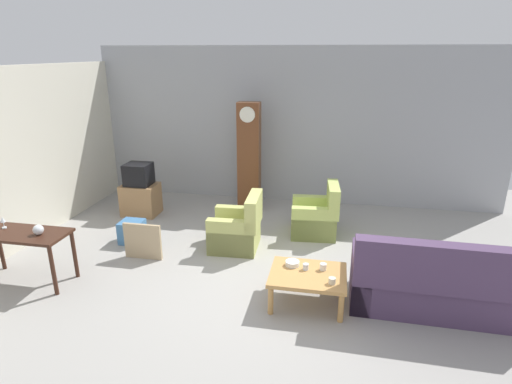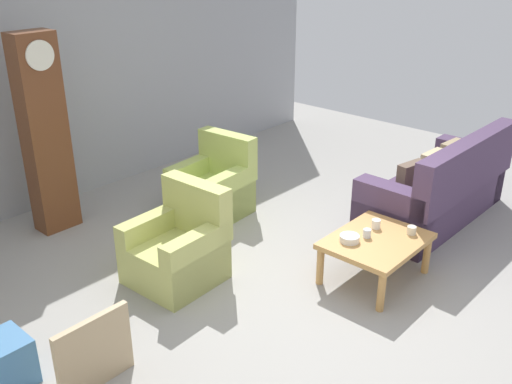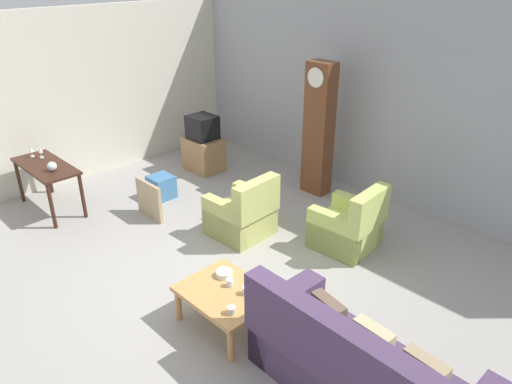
# 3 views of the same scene
# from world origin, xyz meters

# --- Properties ---
(ground_plane) EXTENTS (10.40, 10.40, 0.00)m
(ground_plane) POSITION_xyz_m (0.00, 0.00, 0.00)
(ground_plane) COLOR #999691
(garage_door_wall) EXTENTS (8.40, 0.16, 3.20)m
(garage_door_wall) POSITION_xyz_m (0.00, 3.60, 1.60)
(garage_door_wall) COLOR #9EA0A5
(garage_door_wall) RESTS_ON ground_plane
(pegboard_wall_left) EXTENTS (0.12, 6.40, 2.88)m
(pegboard_wall_left) POSITION_xyz_m (-4.20, 0.40, 1.44)
(pegboard_wall_left) COLOR beige
(pegboard_wall_left) RESTS_ON ground_plane
(couch_floral) EXTENTS (2.12, 0.92, 1.04)m
(couch_floral) POSITION_xyz_m (2.17, -0.19, 0.36)
(couch_floral) COLOR #4C3856
(couch_floral) RESTS_ON ground_plane
(armchair_olive_near) EXTENTS (0.82, 0.79, 0.92)m
(armchair_olive_near) POSITION_xyz_m (-0.67, 1.06, 0.31)
(armchair_olive_near) COLOR #B7BC66
(armchair_olive_near) RESTS_ON ground_plane
(armchair_olive_far) EXTENTS (0.85, 0.82, 0.92)m
(armchair_olive_far) POSITION_xyz_m (0.57, 1.85, 0.31)
(armchair_olive_far) COLOR #B5C864
(armchair_olive_far) RESTS_ON ground_plane
(coffee_table_wood) EXTENTS (0.96, 0.76, 0.43)m
(coffee_table_wood) POSITION_xyz_m (0.58, -0.33, 0.37)
(coffee_table_wood) COLOR tan
(coffee_table_wood) RESTS_ON ground_plane
(console_table_dark) EXTENTS (1.30, 0.56, 0.75)m
(console_table_dark) POSITION_xyz_m (-3.32, -0.54, 0.64)
(console_table_dark) COLOR #381E14
(console_table_dark) RESTS_ON ground_plane
(grandfather_clock) EXTENTS (0.44, 0.30, 2.16)m
(grandfather_clock) POSITION_xyz_m (-0.86, 2.91, 1.09)
(grandfather_clock) COLOR brown
(grandfather_clock) RESTS_ON ground_plane
(tv_stand_cabinet) EXTENTS (0.68, 0.52, 0.61)m
(tv_stand_cabinet) POSITION_xyz_m (-2.89, 2.15, 0.31)
(tv_stand_cabinet) COLOR #997047
(tv_stand_cabinet) RESTS_ON ground_plane
(tv_crt) EXTENTS (0.48, 0.44, 0.42)m
(tv_crt) POSITION_xyz_m (-2.89, 2.15, 0.82)
(tv_crt) COLOR black
(tv_crt) RESTS_ON tv_stand_cabinet
(framed_picture_leaning) EXTENTS (0.60, 0.05, 0.58)m
(framed_picture_leaning) POSITION_xyz_m (-2.03, 0.41, 0.29)
(framed_picture_leaning) COLOR tan
(framed_picture_leaning) RESTS_ON ground_plane
(storage_box_blue) EXTENTS (0.37, 0.36, 0.38)m
(storage_box_blue) POSITION_xyz_m (-2.47, 0.92, 0.19)
(storage_box_blue) COLOR teal
(storage_box_blue) RESTS_ON ground_plane
(glass_dome_cloche) EXTENTS (0.14, 0.14, 0.14)m
(glass_dome_cloche) POSITION_xyz_m (-3.02, -0.55, 0.82)
(glass_dome_cloche) COLOR silver
(glass_dome_cloche) RESTS_ON console_table_dark
(cup_white_porcelain) EXTENTS (0.09, 0.09, 0.09)m
(cup_white_porcelain) POSITION_xyz_m (0.76, -0.21, 0.47)
(cup_white_porcelain) COLOR white
(cup_white_porcelain) RESTS_ON coffee_table_wood
(cup_blue_rimmed) EXTENTS (0.07, 0.07, 0.08)m
(cup_blue_rimmed) POSITION_xyz_m (0.54, -0.24, 0.47)
(cup_blue_rimmed) COLOR silver
(cup_blue_rimmed) RESTS_ON coffee_table_wood
(cup_cream_tall) EXTENTS (0.09, 0.09, 0.08)m
(cup_cream_tall) POSITION_xyz_m (0.88, -0.52, 0.47)
(cup_cream_tall) COLOR beige
(cup_cream_tall) RESTS_ON coffee_table_wood
(bowl_white_stacked) EXTENTS (0.18, 0.18, 0.06)m
(bowl_white_stacked) POSITION_xyz_m (0.36, -0.17, 0.46)
(bowl_white_stacked) COLOR white
(bowl_white_stacked) RESTS_ON coffee_table_wood
(wine_glass_mid) EXTENTS (0.07, 0.07, 0.17)m
(wine_glass_mid) POSITION_xyz_m (-3.63, -0.46, 0.86)
(wine_glass_mid) COLOR silver
(wine_glass_mid) RESTS_ON console_table_dark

